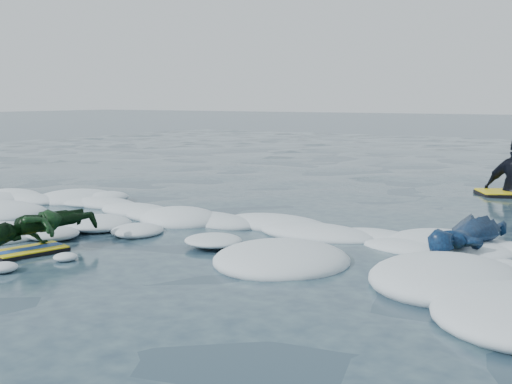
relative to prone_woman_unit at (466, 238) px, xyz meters
The scene contains 4 objects.
ground 3.33m from the prone_woman_unit, 154.33° to the right, with size 120.00×120.00×0.00m, color #1B2E42.
foam_band 3.03m from the prone_woman_unit, behind, with size 12.00×3.10×0.30m, color silver, non-canonical shape.
prone_woman_unit is the anchor object (origin of this frame).
prone_child_unit 4.26m from the prone_woman_unit, 151.30° to the right, with size 0.77×1.17×0.41m.
Camera 1 is at (4.51, -4.92, 1.55)m, focal length 45.00 mm.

